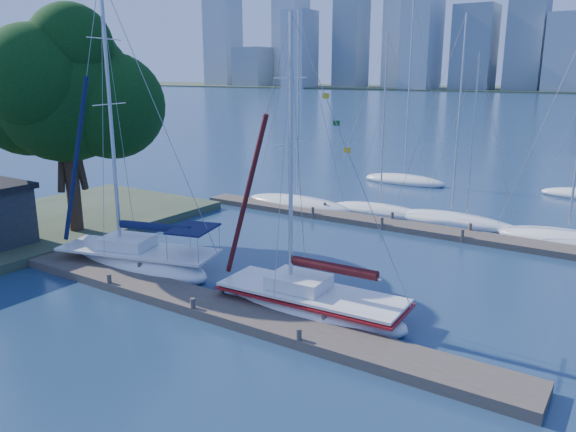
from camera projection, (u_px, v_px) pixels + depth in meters
The scene contains 13 objects.
ground at pixel (208, 309), 23.23m from camera, with size 700.00×700.00×0.00m, color #17294C.
near_dock at pixel (208, 305), 23.18m from camera, with size 26.00×2.00×0.40m, color #463D33.
far_dock at pixel (402, 226), 35.10m from camera, with size 30.00×1.80×0.36m, color #463D33.
shore at pixel (31, 227), 34.62m from camera, with size 12.00×22.00×0.50m, color #38472D.
tree at pixel (63, 88), 31.06m from camera, with size 10.32×9.38×13.08m.
sailboat_navy at pixel (138, 247), 27.85m from camera, with size 9.09×4.95×14.45m.
sailboat_maroon at pixel (311, 291), 22.64m from camera, with size 8.41×3.07×12.26m.
bg_boat_0 at pixel (298, 203), 40.70m from camera, with size 8.88×4.13×13.99m.
bg_boat_1 at pixel (380, 210), 38.88m from camera, with size 7.54×4.28×12.36m.
bg_boat_2 at pixel (451, 220), 36.21m from camera, with size 7.83×2.55×13.30m.
bg_boat_3 at pixel (466, 223), 35.77m from camera, with size 7.03×4.35×11.03m.
bg_boat_4 at pixel (567, 240), 31.91m from camera, with size 7.98×5.02×13.30m.
bg_boat_6 at pixel (404, 180), 49.50m from camera, with size 7.64×3.46×15.74m.
Camera 1 is at (14.56, -16.21, 9.53)m, focal length 35.00 mm.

